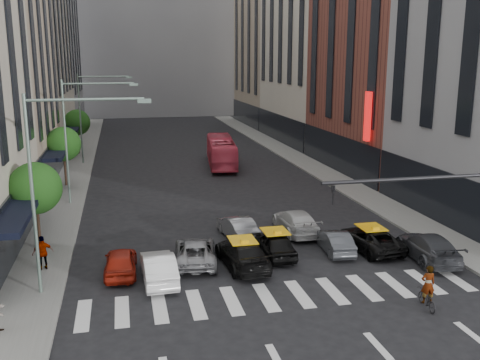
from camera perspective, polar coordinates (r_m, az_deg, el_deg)
ground at (r=23.83m, az=6.17°, el=-13.60°), size 160.00×160.00×0.00m
sidewalk_left at (r=51.43m, az=-17.31°, el=0.42°), size 3.00×96.00×0.15m
sidewalk_right at (r=54.50m, az=7.53°, el=1.57°), size 3.00×96.00×0.15m
building_left_d at (r=85.85m, az=-19.98°, el=15.00°), size 8.00×18.00×30.00m
building_right_b at (r=53.01m, az=14.89°, el=15.00°), size 8.00×18.00×26.00m
building_right_d at (r=88.56m, az=3.24°, el=14.97°), size 8.00×18.00×28.00m
building_far at (r=105.66m, az=-9.17°, el=16.65°), size 30.00×10.00×36.00m
tree_near at (r=31.29m, az=-21.00°, el=-0.84°), size 2.88×2.88×4.95m
tree_mid at (r=46.91m, az=-18.33°, el=3.66°), size 2.88×2.88×4.95m
tree_far at (r=62.72m, az=-16.99°, el=5.89°), size 2.88×2.88×4.95m
streetlamp_near at (r=24.78m, az=-19.30°, el=1.23°), size 5.38×0.25×9.00m
streetlamp_mid at (r=40.53m, az=-16.85°, el=5.63°), size 5.38×0.25×9.00m
streetlamp_far at (r=56.43m, az=-15.77°, el=7.56°), size 5.38×0.25×9.00m
traffic_signal at (r=24.94m, az=24.20°, el=-2.49°), size 10.10×0.20×6.00m
liberty_sign at (r=44.95m, az=13.47°, el=6.60°), size 0.30×0.70×4.00m
car_red at (r=27.68m, az=-12.61°, el=-8.49°), size 1.74×3.97×1.33m
car_white_front at (r=26.50m, az=-8.68°, el=-9.19°), size 1.66×4.38×1.43m
car_silver at (r=28.55m, az=-4.79°, el=-7.59°), size 2.68×4.85×1.28m
taxi_left at (r=27.95m, az=0.26°, el=-7.85°), size 2.38×5.07×1.43m
taxi_center at (r=29.47m, az=3.74°, el=-6.80°), size 1.67×4.10×1.39m
car_grey_mid at (r=30.48m, az=10.08°, el=-6.45°), size 1.66×3.89×1.25m
taxi_right at (r=31.21m, az=13.75°, el=-6.11°), size 2.55×4.86×1.31m
car_grey_curb at (r=30.62m, az=19.42°, el=-6.72°), size 2.54×5.15×1.44m
car_row2_left at (r=32.30m, az=-0.29°, el=-5.05°), size 1.95×4.24×1.35m
car_row2_right at (r=33.42m, az=5.96°, el=-4.42°), size 2.05×4.95×1.43m
bus at (r=53.87m, az=-2.01°, el=3.04°), size 3.69×10.71×2.92m
motorcycle at (r=25.01m, az=19.29°, el=-11.91°), size 0.71×1.62×0.83m
rider at (r=24.52m, az=19.51°, el=-9.21°), size 0.66×0.47×1.71m
pedestrian_far at (r=28.93m, az=-20.29°, el=-7.28°), size 1.11×0.73×1.76m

